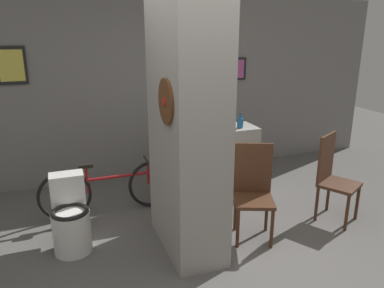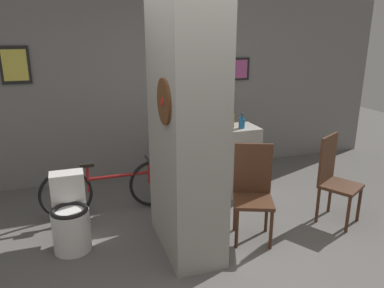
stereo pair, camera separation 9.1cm
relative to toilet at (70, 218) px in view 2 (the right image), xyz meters
name	(u,v)px [view 2 (the right image)]	position (x,y,z in m)	size (l,w,h in m)	color
ground_plane	(202,274)	(1.09, -0.86, -0.32)	(14.00, 14.00, 0.00)	#5B5956
wall_back	(140,89)	(1.09, 1.77, 0.99)	(8.00, 0.09, 2.60)	gray
pillar_center	(185,122)	(1.12, -0.33, 0.98)	(0.53, 1.06, 2.60)	gray
counter_shelf	(209,163)	(1.76, 0.68, 0.14)	(1.29, 0.44, 0.92)	gray
toilet	(70,218)	(0.00, 0.00, 0.00)	(0.37, 0.53, 0.74)	white
chair_near_pillar	(253,189)	(1.83, -0.39, 0.22)	(0.52, 0.52, 1.01)	#422616
chair_by_doorway	(334,176)	(2.88, -0.37, 0.22)	(0.54, 0.54, 1.01)	#422616
bicycle	(112,188)	(0.49, 0.63, 0.00)	(1.65, 0.42, 0.66)	black
bottle_tall	(231,120)	(2.05, 0.66, 0.71)	(0.08, 0.08, 0.28)	olive
bottle_short	(242,123)	(2.17, 0.60, 0.68)	(0.08, 0.08, 0.21)	#19598C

